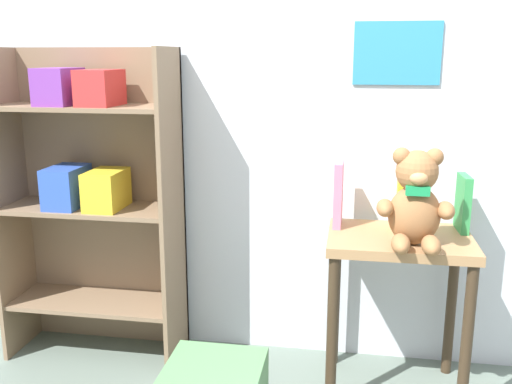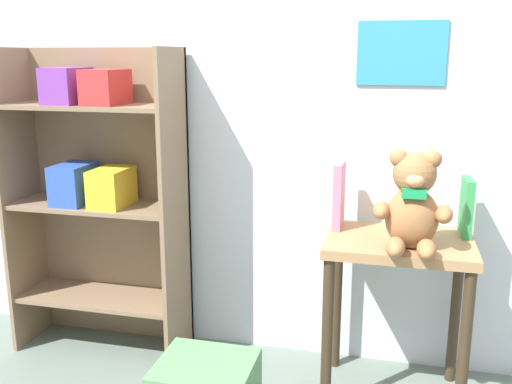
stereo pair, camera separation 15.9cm
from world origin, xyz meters
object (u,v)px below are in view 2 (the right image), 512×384
bookshelf_side (99,185)px  book_standing_yellow (401,205)px  book_standing_pink (339,195)px  display_table (397,271)px  book_standing_green (466,207)px  teddy_bear (413,205)px

bookshelf_side → book_standing_yellow: bearing=-1.5°
bookshelf_side → book_standing_pink: bookshelf_side is taller
display_table → book_standing_pink: (-0.23, 0.10, 0.25)m
book_standing_yellow → bookshelf_side: bearing=-179.7°
bookshelf_side → book_standing_green: size_ratio=6.15×
bookshelf_side → book_standing_green: bearing=-0.6°
book_standing_green → book_standing_yellow: bearing=-178.5°
bookshelf_side → book_standing_yellow: (1.26, -0.03, -0.00)m
display_table → book_standing_yellow: (0.00, 0.09, 0.23)m
display_table → book_standing_pink: 0.36m
bookshelf_side → book_standing_yellow: 1.26m
display_table → book_standing_yellow: book_standing_yellow is taller
teddy_bear → book_standing_pink: teddy_bear is taller
book_standing_pink → display_table: bearing=-21.5°
teddy_bear → book_standing_yellow: bearing=100.4°
book_standing_yellow → book_standing_pink: bearing=179.8°
display_table → teddy_bear: 0.30m
book_standing_pink → book_standing_green: (0.47, 0.01, -0.02)m
teddy_bear → book_standing_yellow: teddy_bear is taller
bookshelf_side → book_standing_green: 1.49m
book_standing_pink → bookshelf_side: bearing=179.7°
display_table → book_standing_pink: bearing=157.4°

